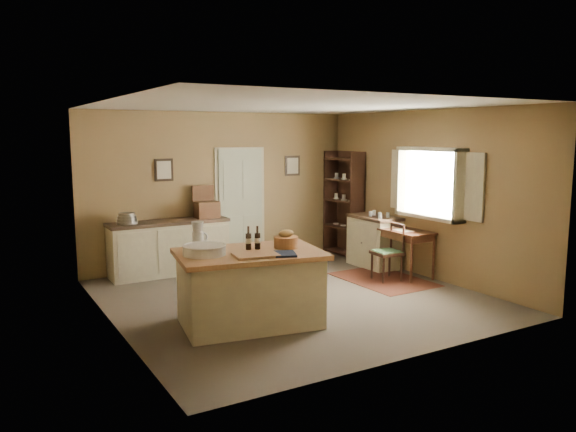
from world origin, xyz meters
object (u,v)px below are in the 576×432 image
Objects in this scene: work_island at (249,286)px; writing_desk at (406,236)px; sideboard at (170,246)px; desk_chair at (387,253)px; right_cabinet at (374,241)px; shelving_unit at (345,204)px.

work_island is 2.13× the size of writing_desk.
sideboard is 3.56m from desk_chair.
right_cabinet reaches higher than desk_chair.
sideboard is 0.99× the size of shelving_unit.
writing_desk is (3.25, 0.83, 0.19)m from work_island.
sideboard is 2.22× the size of desk_chair.
work_island is at bearing -153.34° from right_cabinet.
shelving_unit reaches higher than writing_desk.
right_cabinet is at bearing 90.01° from writing_desk.
sideboard is at bearing 158.70° from right_cabinet.
shelving_unit is at bearing 85.37° from writing_desk.
writing_desk is at bearing 24.04° from work_island.
right_cabinet reaches higher than writing_desk.
desk_chair is at bearing 25.15° from work_island.
work_island reaches higher than desk_chair.
work_island is 1.91× the size of right_cabinet.
right_cabinet is at bearing 69.86° from desk_chair.
shelving_unit is at bearing 48.27° from work_island.
sideboard reaches higher than desk_chair.
shelving_unit is (0.15, 1.08, 0.54)m from right_cabinet.
work_island is 2.92m from desk_chair.
right_cabinet is at bearing -21.30° from sideboard.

